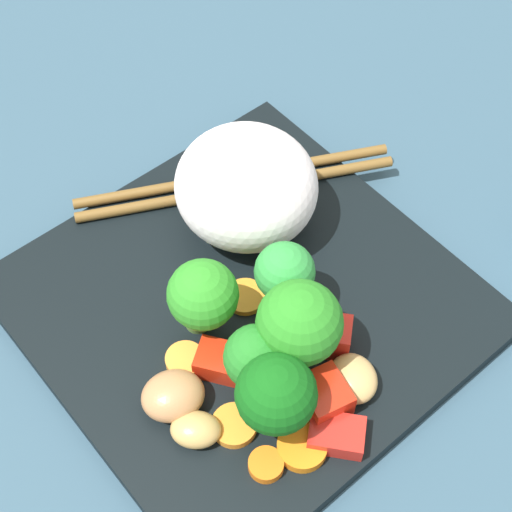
{
  "coord_description": "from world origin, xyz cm",
  "views": [
    {
      "loc": [
        20.45,
        -17.96,
        43.98
      ],
      "look_at": [
        -0.95,
        1.82,
        3.26
      ],
      "focal_mm": 55.31,
      "sensor_mm": 36.0,
      "label": 1
    }
  ],
  "objects": [
    {
      "name": "square_plate",
      "position": [
        0.0,
        0.0,
        0.63
      ],
      "size": [
        26.89,
        26.89,
        1.26
      ],
      "primitive_type": "cube",
      "rotation": [
        0.0,
        0.0,
        -0.04
      ],
      "color": "black",
      "rests_on": "ground_plane"
    },
    {
      "name": "ground_plane",
      "position": [
        0.0,
        0.0,
        -1.0
      ],
      "size": [
        110.0,
        110.0,
        2.0
      ],
      "primitive_type": "cube",
      "color": "#325063"
    },
    {
      "name": "pepper_chunk_2",
      "position": [
        2.68,
        -4.41,
        2.06
      ],
      "size": [
        3.62,
        3.4,
        1.6
      ],
      "primitive_type": "cube",
      "rotation": [
        0.0,
        0.0,
        3.7
      ],
      "color": "red",
      "rests_on": "square_plate"
    },
    {
      "name": "pepper_chunk_1",
      "position": [
        8.57,
        -1.64,
        2.36
      ],
      "size": [
        3.4,
        3.19,
        2.2
      ],
      "primitive_type": "cube",
      "rotation": [
        0.0,
        0.0,
        2.86
      ],
      "color": "red",
      "rests_on": "square_plate"
    },
    {
      "name": "carrot_slice_4",
      "position": [
        9.67,
        -4.46,
        1.62
      ],
      "size": [
        3.96,
        3.96,
        0.72
      ],
      "primitive_type": "cylinder",
      "rotation": [
        0.0,
        0.0,
        3.7
      ],
      "color": "orange",
      "rests_on": "square_plate"
    },
    {
      "name": "chopstick_pair",
      "position": [
        -7.52,
        5.89,
        1.64
      ],
      "size": [
        12.93,
        20.82,
        0.75
      ],
      "rotation": [
        0.0,
        0.0,
        4.2
      ],
      "color": "brown",
      "rests_on": "square_plate"
    },
    {
      "name": "broccoli_floret_3",
      "position": [
        5.47,
        -0.8,
        5.72
      ],
      "size": [
        5.0,
        5.0,
        7.12
      ],
      "color": "#61AB48",
      "rests_on": "square_plate"
    },
    {
      "name": "carrot_slice_0",
      "position": [
        6.09,
        -6.4,
        1.57
      ],
      "size": [
        3.58,
        3.58,
        0.61
      ],
      "primitive_type": "cylinder",
      "rotation": [
        0.0,
        0.0,
        2.06
      ],
      "color": "orange",
      "rests_on": "square_plate"
    },
    {
      "name": "carrot_slice_5",
      "position": [
        0.36,
        -0.44,
        1.48
      ],
      "size": [
        2.64,
        2.64,
        0.44
      ],
      "primitive_type": "cylinder",
      "rotation": [
        0.0,
        0.0,
        6.27
      ],
      "color": "orange",
      "rests_on": "square_plate"
    },
    {
      "name": "chicken_piece_0",
      "position": [
        4.98,
        -8.31,
        2.08
      ],
      "size": [
        3.66,
        3.63,
        1.63
      ],
      "primitive_type": "ellipsoid",
      "rotation": [
        0.0,
        0.0,
        3.9
      ],
      "color": "tan",
      "rests_on": "square_plate"
    },
    {
      "name": "pepper_chunk_0",
      "position": [
        6.32,
        1.75,
        2.37
      ],
      "size": [
        2.6,
        2.68,
        2.21
      ],
      "primitive_type": "cube",
      "rotation": [
        0.0,
        0.0,
        5.37
      ],
      "color": "red",
      "rests_on": "square_plate"
    },
    {
      "name": "pepper_chunk_3",
      "position": [
        10.54,
        -2.61,
        1.89
      ],
      "size": [
        3.86,
        3.69,
        1.26
      ],
      "primitive_type": "cube",
      "rotation": [
        0.0,
        0.0,
        3.8
      ],
      "color": "red",
      "rests_on": "square_plate"
    },
    {
      "name": "chicken_piece_3",
      "position": [
        2.62,
        -8.0,
        2.4
      ],
      "size": [
        4.49,
        4.74,
        2.27
      ],
      "primitive_type": "ellipsoid",
      "rotation": [
        0.0,
        0.0,
        4.27
      ],
      "color": "tan",
      "rests_on": "square_plate"
    },
    {
      "name": "broccoli_floret_1",
      "position": [
        -0.44,
        -3.33,
        4.99
      ],
      "size": [
        4.29,
        4.29,
        6.22
      ],
      "color": "#73B04C",
      "rests_on": "square_plate"
    },
    {
      "name": "carrot_slice_2",
      "position": [
        2.72,
        -2.1,
        1.64
      ],
      "size": [
        2.59,
        2.59,
        0.75
      ],
      "primitive_type": "cylinder",
      "rotation": [
        0.0,
        0.0,
        3.5
      ],
      "color": "orange",
      "rests_on": "square_plate"
    },
    {
      "name": "broccoli_floret_0",
      "position": [
        4.85,
        -3.52,
        4.29
      ],
      "size": [
        3.82,
        3.82,
        5.19
      ],
      "color": "#5CA142",
      "rests_on": "square_plate"
    },
    {
      "name": "rice_mound",
      "position": [
        -4.58,
        4.29,
        4.96
      ],
      "size": [
        10.44,
        10.27,
        7.39
      ],
      "primitive_type": "ellipsoid",
      "rotation": [
        0.0,
        0.0,
        4.82
      ],
      "color": "white",
      "rests_on": "square_plate"
    },
    {
      "name": "chicken_piece_2",
      "position": [
        8.85,
        0.54,
        2.16
      ],
      "size": [
        4.2,
        4.01,
        1.81
      ],
      "primitive_type": "ellipsoid",
      "rotation": [
        0.0,
        0.0,
        2.67
      ],
      "color": "tan",
      "rests_on": "square_plate"
    },
    {
      "name": "carrot_slice_3",
      "position": [
        9.04,
        -6.66,
        1.6
      ],
      "size": [
        2.5,
        2.5,
        0.67
      ],
      "primitive_type": "cylinder",
      "rotation": [
        0.0,
        0.0,
        0.29
      ],
      "color": "orange",
      "rests_on": "square_plate"
    },
    {
      "name": "carrot_slice_1",
      "position": [
        0.99,
        -5.81,
        1.64
      ],
      "size": [
        2.43,
        2.43,
        0.75
      ],
      "primitive_type": "cylinder",
      "rotation": [
        0.0,
        0.0,
        1.59
      ],
      "color": "#F99C37",
      "rests_on": "square_plate"
    },
    {
      "name": "broccoli_floret_2",
      "position": [
        2.15,
        1.28,
        5.15
      ],
      "size": [
        3.69,
        3.69,
        6.02
      ],
      "color": "#70B95D",
      "rests_on": "square_plate"
    },
    {
      "name": "broccoli_floret_4",
      "position": [
        7.49,
        -4.51,
        5.01
      ],
      "size": [
        4.55,
        4.55,
        6.27
      ],
      "color": "#7BB35F",
      "rests_on": "square_plate"
    }
  ]
}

